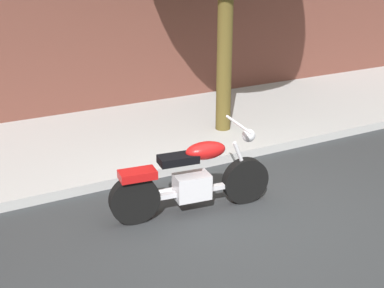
{
  "coord_description": "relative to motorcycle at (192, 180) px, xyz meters",
  "views": [
    {
      "loc": [
        -3.29,
        -4.92,
        3.26
      ],
      "look_at": [
        -0.54,
        0.27,
        0.93
      ],
      "focal_mm": 48.87,
      "sensor_mm": 36.0,
      "label": 1
    }
  ],
  "objects": [
    {
      "name": "motorcycle",
      "position": [
        0.0,
        0.0,
        0.0
      ],
      "size": [
        2.1,
        0.7,
        1.11
      ],
      "color": "black",
      "rests_on": "ground"
    },
    {
      "name": "ground_plane",
      "position": [
        0.55,
        -0.27,
        -0.45
      ],
      "size": [
        60.0,
        60.0,
        0.0
      ],
      "primitive_type": "plane",
      "color": "#303335"
    },
    {
      "name": "sidewalk",
      "position": [
        0.55,
        2.67,
        -0.38
      ],
      "size": [
        25.82,
        3.16,
        0.14
      ],
      "primitive_type": "cube",
      "color": "#B2B2B2",
      "rests_on": "ground"
    }
  ]
}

